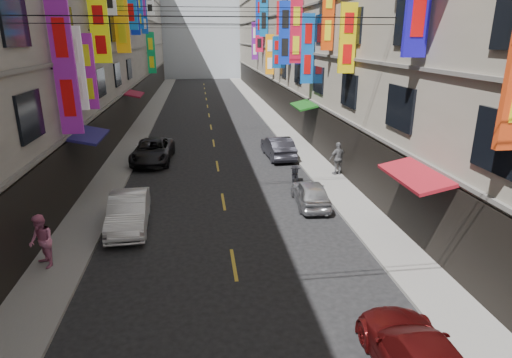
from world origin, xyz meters
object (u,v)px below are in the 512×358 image
object	(u,v)px
pedestrian_lfar	(41,241)
car_left_mid	(129,212)
car_left_far	(153,151)
car_right_mid	(311,193)
scooter_far_right	(295,176)
car_right_far	(278,147)
pedestrian_rfar	(338,158)

from	to	relation	value
pedestrian_lfar	car_left_mid	bearing A→B (deg)	106.79
car_left_far	car_right_mid	xyz separation A→B (m)	(7.96, -8.47, -0.09)
scooter_far_right	car_right_far	xyz separation A→B (m)	(0.05, 5.34, 0.26)
scooter_far_right	pedestrian_rfar	size ratio (longest dim) A/B	0.97
car_left_far	pedestrian_lfar	world-z (taller)	pedestrian_lfar
car_right_far	pedestrian_lfar	size ratio (longest dim) A/B	2.30
car_right_far	pedestrian_rfar	world-z (taller)	pedestrian_rfar
car_left_mid	pedestrian_rfar	distance (m)	11.93
car_right_far	car_left_mid	bearing A→B (deg)	47.72
car_left_mid	pedestrian_lfar	distance (m)	3.89
scooter_far_right	car_left_mid	distance (m)	9.13
car_left_far	pedestrian_lfar	bearing A→B (deg)	-97.29
pedestrian_lfar	car_left_far	bearing A→B (deg)	133.43
pedestrian_lfar	scooter_far_right	bearing A→B (deg)	90.21
car_right_mid	pedestrian_rfar	size ratio (longest dim) A/B	1.92
car_left_mid	pedestrian_rfar	world-z (taller)	pedestrian_rfar
car_left_far	pedestrian_rfar	size ratio (longest dim) A/B	2.71
car_left_mid	car_right_far	size ratio (longest dim) A/B	1.00
car_right_mid	pedestrian_lfar	bearing A→B (deg)	26.53
car_left_far	pedestrian_lfar	size ratio (longest dim) A/B	2.71
car_left_mid	pedestrian_lfar	xyz separation A→B (m)	(-2.33, -3.09, 0.34)
scooter_far_right	car_left_mid	size ratio (longest dim) A/B	0.42
scooter_far_right	car_left_mid	bearing A→B (deg)	40.38
scooter_far_right	car_right_mid	bearing A→B (deg)	101.89
car_right_mid	car_right_far	bearing A→B (deg)	-87.01
scooter_far_right	car_right_mid	size ratio (longest dim) A/B	0.50
car_right_mid	pedestrian_rfar	distance (m)	4.84
scooter_far_right	car_left_mid	xyz separation A→B (m)	(-7.95, -4.49, 0.26)
car_left_mid	pedestrian_rfar	bearing A→B (deg)	24.24
car_left_mid	car_right_far	distance (m)	12.67
car_right_far	pedestrian_lfar	bearing A→B (deg)	48.22
car_right_mid	pedestrian_lfar	distance (m)	11.28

